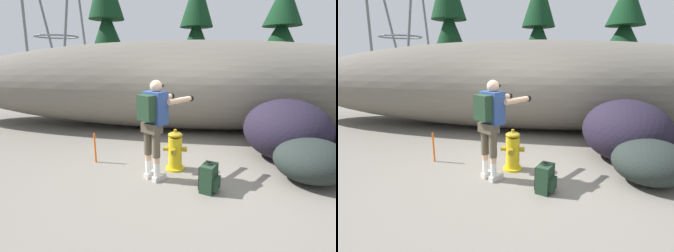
% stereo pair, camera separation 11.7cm
% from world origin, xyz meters
% --- Properties ---
extents(ground_plane, '(56.00, 56.00, 0.04)m').
position_xyz_m(ground_plane, '(0.00, 0.00, -0.02)').
color(ground_plane, slate).
extents(dirt_embankment, '(15.38, 3.20, 2.53)m').
position_xyz_m(dirt_embankment, '(0.00, 3.16, 1.26)').
color(dirt_embankment, '#666056').
rests_on(dirt_embankment, ground_plane).
extents(fire_hydrant, '(0.44, 0.39, 0.77)m').
position_xyz_m(fire_hydrant, '(-0.09, 0.03, 0.35)').
color(fire_hydrant, gold).
rests_on(fire_hydrant, ground_plane).
extents(utility_worker, '(0.88, 1.01, 1.68)m').
position_xyz_m(utility_worker, '(-0.38, -0.38, 1.07)').
color(utility_worker, beige).
rests_on(utility_worker, ground_plane).
extents(spare_backpack, '(0.35, 0.35, 0.47)m').
position_xyz_m(spare_backpack, '(0.52, -0.73, 0.22)').
color(spare_backpack, '#1E3823').
rests_on(spare_backpack, ground_plane).
extents(boulder_large, '(2.34, 2.35, 1.23)m').
position_xyz_m(boulder_large, '(2.09, 0.84, 0.62)').
color(boulder_large, black).
rests_on(boulder_large, ground_plane).
extents(boulder_small, '(1.39, 1.34, 0.72)m').
position_xyz_m(boulder_small, '(2.22, -0.15, 0.36)').
color(boulder_small, '#222A27').
rests_on(boulder_small, ground_plane).
extents(boulder_outlier, '(0.57, 0.55, 0.41)m').
position_xyz_m(boulder_outlier, '(2.86, 1.42, 0.20)').
color(boulder_outlier, '#2B242D').
rests_on(boulder_outlier, ground_plane).
extents(pine_tree_far_left, '(2.29, 2.29, 6.08)m').
position_xyz_m(pine_tree_far_left, '(-3.67, 6.74, 3.21)').
color(pine_tree_far_left, '#47331E').
rests_on(pine_tree_far_left, ground_plane).
extents(pine_tree_left, '(2.08, 2.08, 5.33)m').
position_xyz_m(pine_tree_left, '(0.11, 6.74, 2.91)').
color(pine_tree_left, '#47331E').
rests_on(pine_tree_left, ground_plane).
extents(pine_tree_center, '(2.43, 2.43, 5.20)m').
position_xyz_m(pine_tree_center, '(3.64, 7.47, 3.02)').
color(pine_tree_center, '#47331E').
rests_on(pine_tree_center, ground_plane).
extents(survey_stake, '(0.04, 0.04, 0.60)m').
position_xyz_m(survey_stake, '(-1.69, 0.16, 0.30)').
color(survey_stake, '#E55914').
rests_on(survey_stake, ground_plane).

